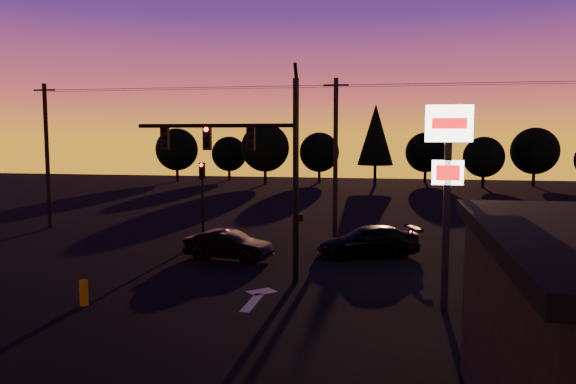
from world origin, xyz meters
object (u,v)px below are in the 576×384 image
object	(u,v)px
pylon_sign	(448,163)
traffic_signal_mast	(256,158)
secondary_signal	(202,190)
car_right	(368,241)
car_mid	(228,245)
bollard	(84,293)

from	to	relation	value
pylon_sign	traffic_signal_mast	bearing A→B (deg)	160.64
secondary_signal	pylon_sign	size ratio (longest dim) A/B	0.64
secondary_signal	car_right	bearing A→B (deg)	-12.68
secondary_signal	car_right	xyz separation A→B (m)	(9.08, -2.04, -2.14)
secondary_signal	traffic_signal_mast	bearing A→B (deg)	-56.81
traffic_signal_mast	pylon_sign	size ratio (longest dim) A/B	1.26
car_mid	pylon_sign	bearing A→B (deg)	-113.19
bollard	car_mid	bearing A→B (deg)	70.78
secondary_signal	car_right	distance (m)	9.55
traffic_signal_mast	pylon_sign	world-z (taller)	traffic_signal_mast
car_mid	secondary_signal	bearing A→B (deg)	43.38
bollard	secondary_signal	bearing A→B (deg)	89.48
secondary_signal	bollard	distance (m)	12.10
traffic_signal_mast	car_mid	world-z (taller)	traffic_signal_mast
traffic_signal_mast	bollard	world-z (taller)	traffic_signal_mast
car_mid	bollard	bearing A→B (deg)	170.39
secondary_signal	car_mid	world-z (taller)	secondary_signal
bollard	car_right	bearing A→B (deg)	46.87
car_mid	car_right	bearing A→B (deg)	-63.82
bollard	car_right	size ratio (longest dim) A/B	0.18
car_right	bollard	bearing A→B (deg)	-63.55
pylon_sign	bollard	world-z (taller)	pylon_sign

